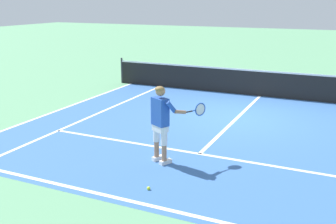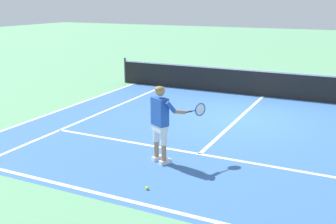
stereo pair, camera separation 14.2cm
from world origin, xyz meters
TOP-DOWN VIEW (x-y plane):
  - ground_plane at (0.00, 0.00)m, footprint 80.00×80.00m
  - court_inner_surface at (0.00, -1.42)m, footprint 10.98×9.45m
  - line_baseline at (0.00, -5.95)m, footprint 10.98×0.10m
  - line_service at (0.00, -3.30)m, footprint 8.23×0.10m
  - line_centre_service at (0.00, -0.10)m, footprint 0.10×6.40m
  - line_singles_left at (-4.12, -1.42)m, footprint 0.10×9.05m
  - line_doubles_left at (-5.49, -1.42)m, footprint 0.10×9.05m
  - tennis_net at (0.00, 3.10)m, footprint 11.96×0.08m
  - tennis_player at (-0.59, -4.10)m, footprint 1.02×0.93m
  - tennis_ball_near_feet at (-0.23, -5.42)m, footprint 0.07×0.07m

SIDE VIEW (x-z plane):
  - ground_plane at x=0.00m, z-range 0.00..0.00m
  - court_inner_surface at x=0.00m, z-range 0.00..0.00m
  - line_baseline at x=0.00m, z-range 0.00..0.01m
  - line_service at x=0.00m, z-range 0.00..0.01m
  - line_centre_service at x=0.00m, z-range 0.00..0.01m
  - line_singles_left at x=-4.12m, z-range 0.00..0.01m
  - line_doubles_left at x=-5.49m, z-range 0.00..0.01m
  - tennis_ball_near_feet at x=-0.23m, z-range 0.00..0.07m
  - tennis_net at x=0.00m, z-range -0.04..1.03m
  - tennis_player at x=-0.59m, z-range 0.13..1.85m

